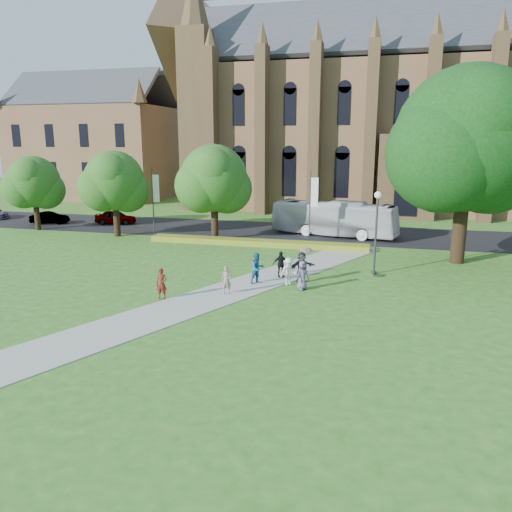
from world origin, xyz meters
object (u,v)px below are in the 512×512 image
(large_tree, at_px, (468,140))
(pedestrian_0, at_px, (162,284))
(streetlamp, at_px, (376,223))
(tour_coach, at_px, (334,218))
(car_0, at_px, (116,217))
(car_1, at_px, (50,218))

(large_tree, distance_m, pedestrian_0, 22.05)
(streetlamp, distance_m, tour_coach, 13.15)
(streetlamp, height_order, car_0, streetlamp)
(tour_coach, relative_size, car_1, 3.00)
(car_0, relative_size, car_1, 1.10)
(streetlamp, relative_size, large_tree, 0.40)
(tour_coach, bearing_deg, streetlamp, -149.63)
(tour_coach, height_order, car_1, tour_coach)
(streetlamp, height_order, car_1, streetlamp)
(tour_coach, relative_size, pedestrian_0, 6.69)
(large_tree, bearing_deg, pedestrian_0, -141.84)
(car_1, bearing_deg, large_tree, -120.14)
(large_tree, xyz_separation_m, pedestrian_0, (-16.31, -12.81, -7.49))
(tour_coach, distance_m, pedestrian_0, 21.89)
(pedestrian_0, bearing_deg, car_0, 120.00)
(tour_coach, xyz_separation_m, car_1, (-28.73, -0.69, -0.94))
(large_tree, bearing_deg, tour_coach, 139.74)
(car_0, bearing_deg, streetlamp, -126.25)
(large_tree, height_order, car_1, large_tree)
(car_1, xyz_separation_m, pedestrian_0, (21.80, -20.06, 0.24))
(streetlamp, distance_m, car_0, 29.42)
(tour_coach, distance_m, car_1, 28.76)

